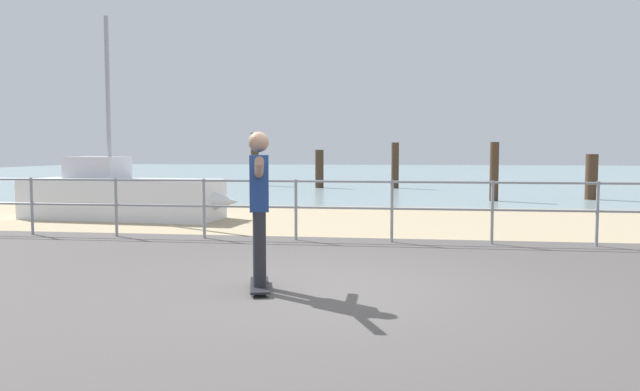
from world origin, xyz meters
The scene contains 12 objects.
ground_plane centered at (0.00, -1.00, 0.00)m, with size 24.00×10.00×0.04m, color #514C49.
beach_strip centered at (0.00, 7.00, 0.00)m, with size 24.00×6.00×0.04m, color tan.
sea_surface centered at (0.00, 35.00, 0.00)m, with size 72.00×50.00×0.04m, color #849EA3.
railing_fence centered at (-1.00, 3.60, 0.70)m, with size 12.95×0.05×1.05m.
sailboat centered at (-5.27, 6.28, 0.52)m, with size 5.02×1.77×4.48m.
skateboard centered at (-0.72, -0.12, 0.07)m, with size 0.39×0.82×0.08m.
skateboarder centered at (-0.72, -0.12, 1.02)m, with size 0.44×1.42×1.65m.
groyne_post_0 centered at (-5.78, 19.69, 1.16)m, with size 0.35×0.35×2.32m, color #422D1E.
groyne_post_1 centered at (-2.70, 18.25, 0.79)m, with size 0.35×0.35×1.57m, color #422D1E.
groyne_post_2 centered at (0.38, 18.38, 0.93)m, with size 0.30×0.30×1.87m, color #422D1E.
groyne_post_3 centered at (3.46, 12.43, 0.90)m, with size 0.26×0.26×1.80m, color #422D1E.
groyne_post_4 centered at (6.54, 13.44, 0.71)m, with size 0.37×0.37×1.43m, color #422D1E.
Camera 1 is at (0.85, -6.50, 1.53)m, focal length 34.25 mm.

